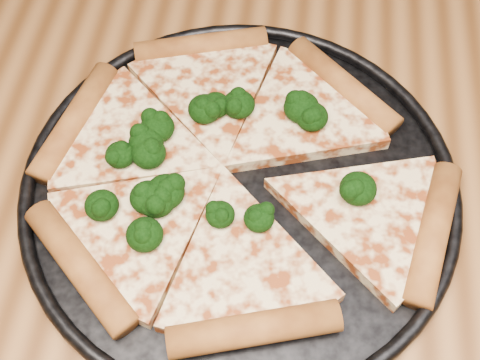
# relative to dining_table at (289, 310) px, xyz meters

# --- Properties ---
(dining_table) EXTENTS (1.20, 0.90, 0.75)m
(dining_table) POSITION_rel_dining_table_xyz_m (0.00, 0.00, 0.00)
(dining_table) COLOR #935B2D
(dining_table) RESTS_ON ground
(pizza_pan) EXTENTS (0.39, 0.39, 0.02)m
(pizza_pan) POSITION_rel_dining_table_xyz_m (-0.06, 0.08, 0.10)
(pizza_pan) COLOR black
(pizza_pan) RESTS_ON dining_table
(pizza) EXTENTS (0.39, 0.35, 0.03)m
(pizza) POSITION_rel_dining_table_xyz_m (-0.07, 0.08, 0.11)
(pizza) COLOR #FDDA9B
(pizza) RESTS_ON pizza_pan
(broccoli_florets) EXTENTS (0.25, 0.18, 0.03)m
(broccoli_florets) POSITION_rel_dining_table_xyz_m (-0.09, 0.09, 0.12)
(broccoli_florets) COLOR black
(broccoli_florets) RESTS_ON pizza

